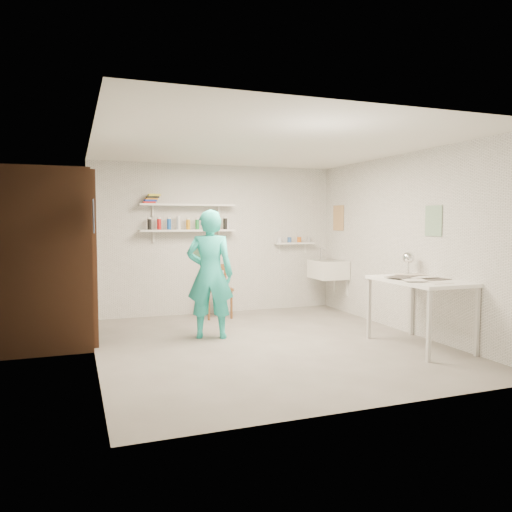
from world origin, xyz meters
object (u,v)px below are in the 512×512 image
object	(u,v)px
wooden_chair	(217,289)
work_table	(419,313)
wall_clock	(200,252)
belfast_sink	(328,269)
man	(210,274)
desk_lamp	(409,257)

from	to	relation	value
wooden_chair	work_table	bearing A→B (deg)	-55.22
wall_clock	work_table	size ratio (longest dim) A/B	0.24
belfast_sink	man	size ratio (longest dim) A/B	0.37
wall_clock	wooden_chair	bearing A→B (deg)	84.40
wooden_chair	desk_lamp	size ratio (longest dim) A/B	5.88
man	desk_lamp	bearing A→B (deg)	-178.07
wall_clock	work_table	bearing A→B (deg)	-12.69
man	work_table	world-z (taller)	man
belfast_sink	wooden_chair	size ratio (longest dim) A/B	0.67
belfast_sink	desk_lamp	distance (m)	2.00
man	wooden_chair	world-z (taller)	man
man	wall_clock	xyz separation A→B (m)	(-0.08, 0.21, 0.27)
belfast_sink	man	bearing A→B (deg)	-153.76
wooden_chair	work_table	world-z (taller)	wooden_chair
wooden_chair	work_table	size ratio (longest dim) A/B	0.74
belfast_sink	desk_lamp	bearing A→B (deg)	-87.37
man	wall_clock	distance (m)	0.35
desk_lamp	wooden_chair	bearing A→B (deg)	132.99
wall_clock	desk_lamp	bearing A→B (deg)	-1.65
wall_clock	wooden_chair	world-z (taller)	wall_clock
desk_lamp	wall_clock	bearing A→B (deg)	157.39
wall_clock	wooden_chair	size ratio (longest dim) A/B	0.33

